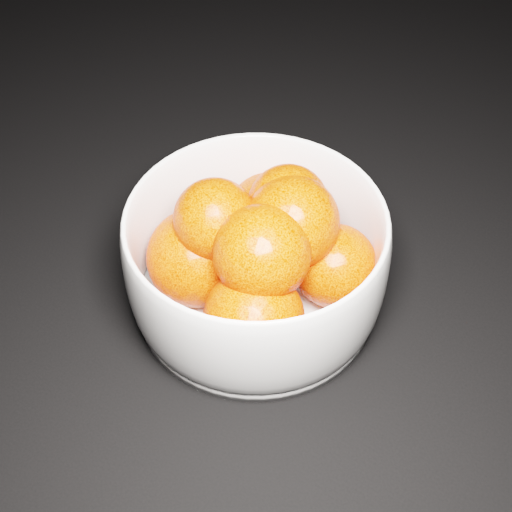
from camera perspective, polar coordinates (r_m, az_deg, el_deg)
The scene contains 2 objects.
bowl at distance 0.60m, azimuth -0.00°, elevation -0.35°, with size 0.22×0.22×0.11m.
orange_pile at distance 0.59m, azimuth 0.29°, elevation 0.59°, with size 0.18×0.19×0.13m.
Camera 1 is at (-0.02, -0.08, 0.50)m, focal length 50.00 mm.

